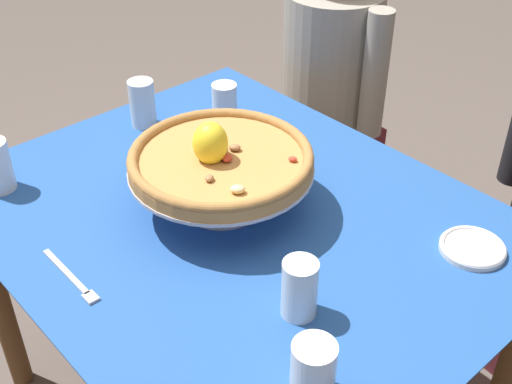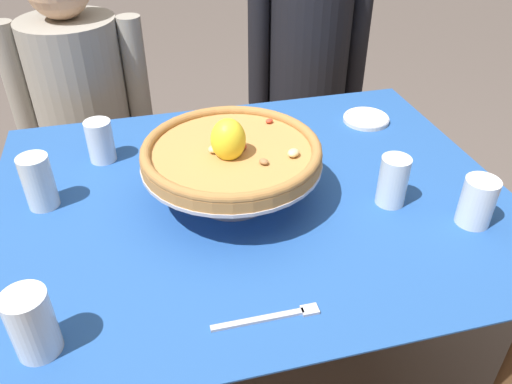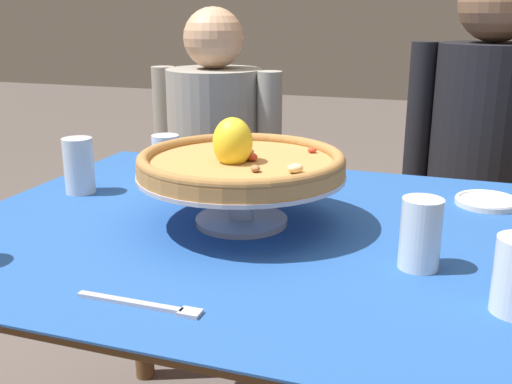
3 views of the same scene
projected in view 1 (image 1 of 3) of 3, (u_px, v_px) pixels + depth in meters
The scene contains 10 objects.
dining_table at pixel (237, 248), 1.56m from camera, with size 1.24×0.99×0.73m.
pizza_stand at pixel (220, 179), 1.48m from camera, with size 0.42×0.42×0.11m.
pizza at pixel (219, 159), 1.45m from camera, with size 0.41×0.41×0.11m.
water_glass_side_right at pixel (299, 292), 1.22m from camera, with size 0.07×0.07×0.12m.
water_glass_side_left at pixel (143, 106), 1.80m from camera, with size 0.07×0.07×0.13m.
water_glass_front_right at pixel (313, 373), 1.07m from camera, with size 0.08×0.08×0.11m.
water_glass_back_left at pixel (225, 106), 1.82m from camera, with size 0.07×0.07×0.11m.
side_plate at pixel (473, 248), 1.39m from camera, with size 0.14×0.14×0.02m.
dinner_fork at pixel (72, 278), 1.32m from camera, with size 0.20×0.02×0.01m.
diner_left at pixel (328, 108), 2.29m from camera, with size 0.48×0.35×1.15m.
Camera 1 is at (0.92, -0.76, 1.64)m, focal length 46.38 mm.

